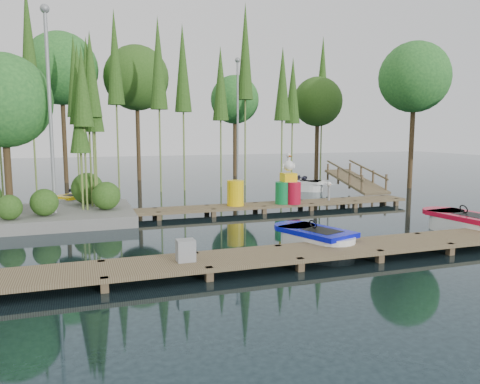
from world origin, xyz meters
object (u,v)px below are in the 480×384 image
object	(u,v)px
boat_yellow_far	(79,200)
utility_cabinet	(186,250)
boat_blue	(315,240)
drum_cluster	(289,189)
boat_red	(465,224)
yellow_barrel	(235,193)
island	(27,131)

from	to	relation	value
boat_yellow_far	utility_cabinet	size ratio (longest dim) A/B	5.18
boat_blue	boat_yellow_far	xyz separation A→B (m)	(-6.01, 9.79, 0.00)
utility_cabinet	drum_cluster	size ratio (longest dim) A/B	0.24
boat_red	yellow_barrel	xyz separation A→B (m)	(-5.71, 5.68, 0.51)
island	boat_yellow_far	distance (m)	4.54
boat_yellow_far	drum_cluster	distance (m)	8.92
island	drum_cluster	world-z (taller)	island
yellow_barrel	utility_cabinet	bearing A→B (deg)	-116.70
boat_blue	utility_cabinet	size ratio (longest dim) A/B	5.75
boat_red	drum_cluster	world-z (taller)	drum_cluster
boat_blue	drum_cluster	bearing A→B (deg)	51.80
boat_red	utility_cabinet	world-z (taller)	boat_red
island	boat_red	bearing A→B (deg)	-26.42
boat_blue	boat_red	xyz separation A→B (m)	(5.42, 0.23, 0.03)
boat_blue	drum_cluster	distance (m)	6.10
island	boat_blue	xyz separation A→B (m)	(7.60, -6.70, -2.93)
boat_red	boat_blue	bearing A→B (deg)	176.08
boat_blue	boat_red	world-z (taller)	boat_red
boat_red	boat_yellow_far	size ratio (longest dim) A/B	1.18
island	utility_cabinet	bearing A→B (deg)	-64.09
island	yellow_barrel	size ratio (longest dim) A/B	6.90
island	drum_cluster	distance (m)	9.84
boat_red	yellow_barrel	size ratio (longest dim) A/B	3.04
boat_yellow_far	yellow_barrel	bearing A→B (deg)	-53.20
boat_red	boat_yellow_far	world-z (taller)	boat_yellow_far
island	boat_blue	distance (m)	10.55
boat_yellow_far	utility_cabinet	world-z (taller)	boat_yellow_far
island	boat_yellow_far	bearing A→B (deg)	62.72
utility_cabinet	yellow_barrel	size ratio (longest dim) A/B	0.50
yellow_barrel	drum_cluster	distance (m)	2.23
boat_red	yellow_barrel	distance (m)	8.07
boat_red	drum_cluster	xyz separation A→B (m)	(-3.49, 5.52, 0.61)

